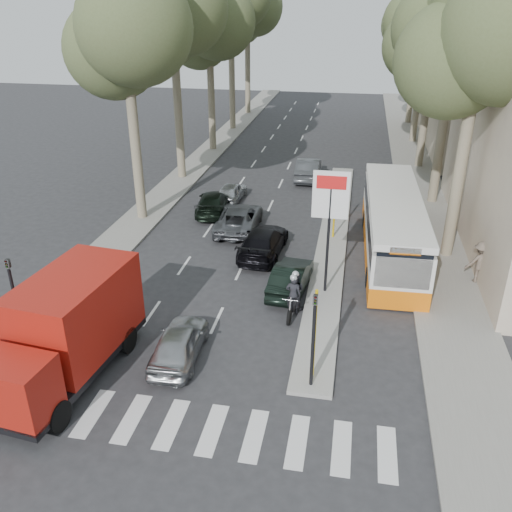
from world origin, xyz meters
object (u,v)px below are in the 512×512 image
(red_truck, at_px, (67,329))
(motorcycle, at_px, (294,294))
(dark_hatchback, at_px, (291,278))
(silver_hatchback, at_px, (179,343))
(city_bus, at_px, (393,224))

(red_truck, xyz_separation_m, motorcycle, (6.99, 5.51, -1.02))
(dark_hatchback, bearing_deg, red_truck, 52.92)
(dark_hatchback, xyz_separation_m, motorcycle, (0.36, -1.77, 0.20))
(silver_hatchback, relative_size, red_truck, 0.56)
(red_truck, bearing_deg, silver_hatchback, 31.62)
(dark_hatchback, relative_size, red_truck, 0.58)
(dark_hatchback, xyz_separation_m, city_bus, (4.49, 4.75, 0.96))
(silver_hatchback, xyz_separation_m, city_bus, (7.79, 10.46, 0.96))
(silver_hatchback, distance_m, dark_hatchback, 6.59)
(silver_hatchback, bearing_deg, motorcycle, -135.24)
(city_bus, relative_size, motorcycle, 5.31)
(red_truck, distance_m, city_bus, 16.39)
(city_bus, height_order, motorcycle, city_bus)
(motorcycle, bearing_deg, dark_hatchback, 104.89)
(red_truck, distance_m, motorcycle, 8.96)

